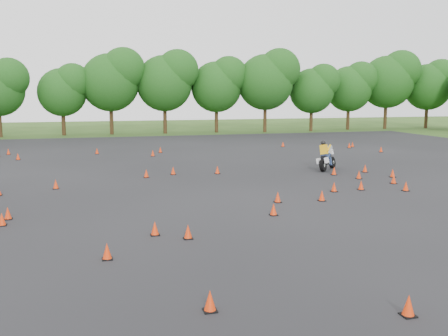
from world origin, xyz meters
TOP-DOWN VIEW (x-y plane):
  - ground at (0.00, 0.00)m, footprint 140.00×140.00m
  - asphalt_pad at (0.00, 6.00)m, footprint 62.00×62.00m
  - treeline at (3.99, 35.72)m, footprint 86.81×32.53m
  - traffic_cones at (-0.02, 5.33)m, footprint 35.91×33.18m
  - rider_yellow at (8.15, 9.21)m, footprint 2.25×2.19m

SIDE VIEW (x-z plane):
  - ground at x=0.00m, z-range 0.00..0.00m
  - asphalt_pad at x=0.00m, z-range 0.01..0.01m
  - traffic_cones at x=-0.02m, z-range 0.01..0.46m
  - rider_yellow at x=8.15m, z-range 0.00..1.86m
  - treeline at x=3.99m, z-range -0.75..10.07m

